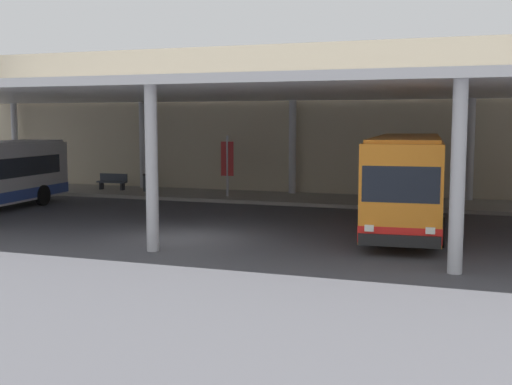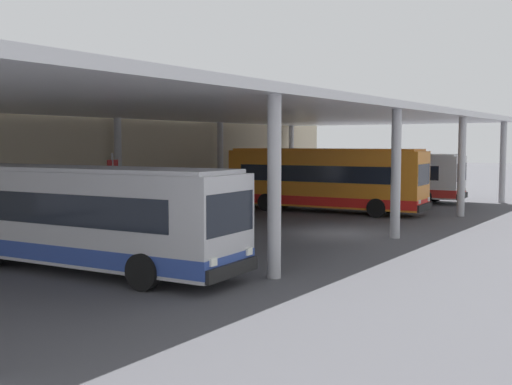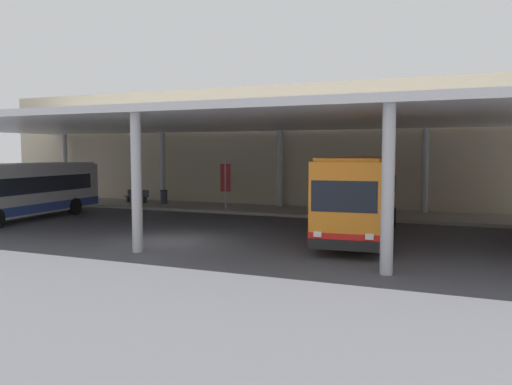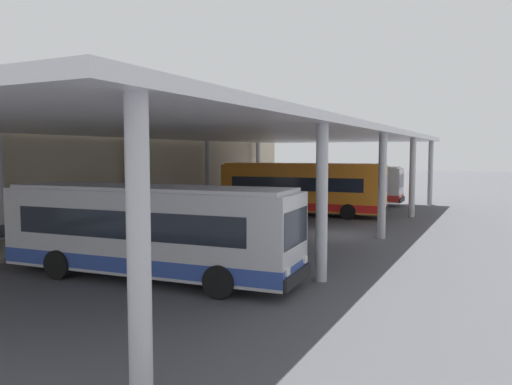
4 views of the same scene
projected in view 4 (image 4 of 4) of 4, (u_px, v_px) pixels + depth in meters
ground_plane at (333, 235)px, 26.00m from camera, size 200.00×200.00×0.00m
platform_kerb at (153, 220)px, 31.20m from camera, size 42.00×4.50×0.18m
station_building_facade at (112, 154)px, 32.32m from camera, size 48.00×1.60×8.39m
canopy_shelter at (241, 135)px, 28.02m from camera, size 40.00×17.00×5.55m
bus_nearest_bay at (149, 231)px, 16.80m from camera, size 3.34×10.69×3.17m
bus_second_bay at (302, 188)px, 34.24m from camera, size 3.37×11.49×3.57m
bus_middle_bay at (338, 184)px, 41.73m from camera, size 2.96×10.61×3.17m
bench_waiting at (5, 235)px, 21.95m from camera, size 1.80×0.45×0.92m
trash_bin at (50, 228)px, 23.99m from camera, size 0.52×0.52×0.98m
banner_sign at (133, 193)px, 28.18m from camera, size 0.70×0.12×3.20m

